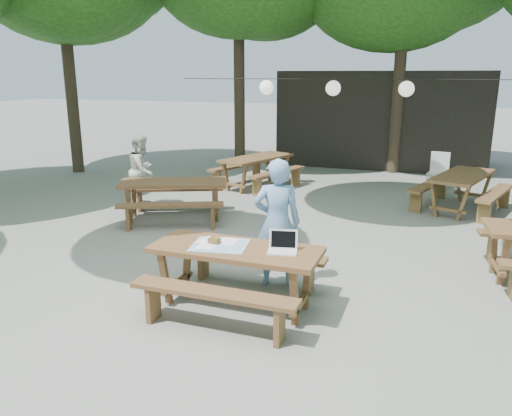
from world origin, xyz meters
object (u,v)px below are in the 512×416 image
object	(u,v)px
woman	(277,223)
second_person	(142,170)
picnic_table_nw	(174,200)
main_picnic_table	(236,276)
plastic_chair	(437,179)

from	to	relation	value
woman	second_person	bearing A→B (deg)	-54.33
picnic_table_nw	woman	xyz separation A→B (m)	(2.78, -2.23, 0.46)
main_picnic_table	picnic_table_nw	bearing A→B (deg)	129.71
woman	picnic_table_nw	bearing A→B (deg)	-55.88
second_person	plastic_chair	distance (m)	6.93
main_picnic_table	second_person	xyz separation A→B (m)	(-3.68, 3.79, 0.36)
main_picnic_table	plastic_chair	size ratio (longest dim) A/B	2.22
picnic_table_nw	plastic_chair	size ratio (longest dim) A/B	2.64
picnic_table_nw	second_person	world-z (taller)	second_person
woman	second_person	size ratio (longest dim) A/B	1.13
woman	second_person	distance (m)	4.94
picnic_table_nw	woman	size ratio (longest dim) A/B	1.40
plastic_chair	second_person	bearing A→B (deg)	-138.61
picnic_table_nw	second_person	distance (m)	1.42
woman	main_picnic_table	bearing A→B (deg)	55.49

